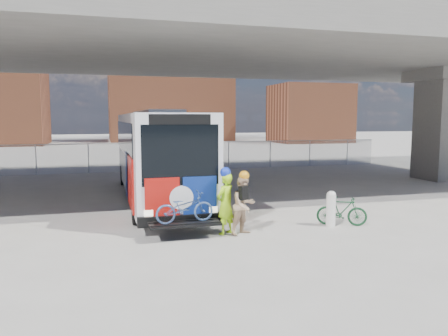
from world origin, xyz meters
name	(u,v)px	position (x,y,z in m)	size (l,w,h in m)	color
ground	(216,206)	(0.00, 0.00, 0.00)	(160.00, 160.00, 0.00)	#9E9991
bus	(156,149)	(-2.00, 2.35, 2.11)	(2.67, 12.94, 3.69)	silver
overpass	(194,49)	(0.00, 4.00, 6.54)	(40.00, 16.00, 7.95)	#605E59
chainlink_fence	(169,149)	(0.00, 12.00, 1.42)	(30.00, 0.06, 30.00)	gray
brick_buildings	(140,104)	(1.23, 48.23, 5.42)	(54.00, 22.00, 12.00)	brown
smokestack	(214,62)	(14.00, 55.00, 12.50)	(2.20, 2.20, 25.00)	brown
bollard	(331,207)	(2.70, -3.98, 0.61)	(0.30, 0.30, 1.13)	silver
cyclist_hivis	(225,202)	(-0.75, -3.98, 0.96)	(0.79, 0.73, 1.99)	#AEF219
cyclist_tan	(244,205)	(-0.24, -4.17, 0.89)	(1.04, 0.96, 1.88)	tan
bike_parked	(342,211)	(3.09, -3.98, 0.47)	(0.44, 1.56, 0.94)	#143F22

